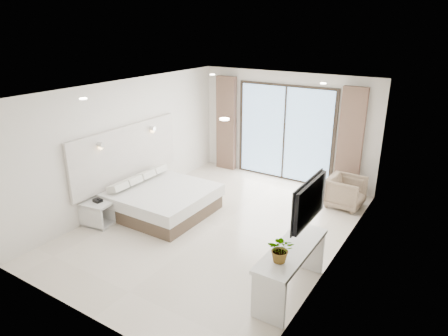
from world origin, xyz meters
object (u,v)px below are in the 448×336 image
(console_desk, at_px, (291,261))
(nightstand, at_px, (98,214))
(bed, at_px, (162,200))
(armchair, at_px, (346,191))

(console_desk, bearing_deg, nightstand, -179.32)
(bed, height_order, armchair, armchair)
(bed, bearing_deg, armchair, 36.41)
(nightstand, bearing_deg, console_desk, -7.79)
(bed, height_order, console_desk, console_desk)
(bed, distance_m, console_desk, 3.55)
(bed, relative_size, nightstand, 3.30)
(armchair, bearing_deg, nightstand, 134.41)
(bed, xyz_separation_m, console_desk, (3.38, -1.06, 0.28))
(bed, xyz_separation_m, armchair, (3.19, 2.35, 0.09))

